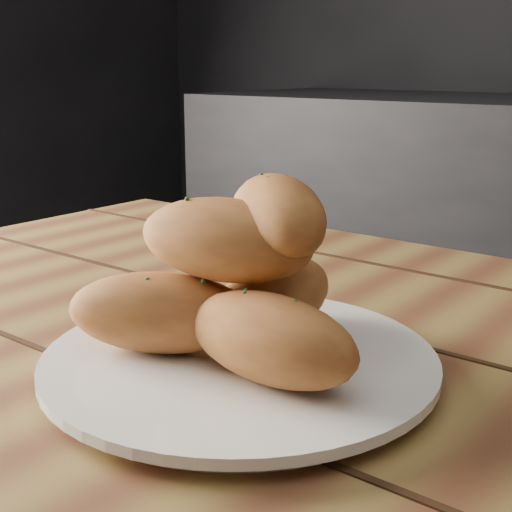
% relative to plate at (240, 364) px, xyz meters
% --- Properties ---
extents(plate, '(0.30, 0.30, 0.02)m').
position_rel_plate_xyz_m(plate, '(0.00, 0.00, 0.00)').
color(plate, white).
rests_on(plate, table).
extents(bread_rolls, '(0.25, 0.21, 0.13)m').
position_rel_plate_xyz_m(bread_rolls, '(-0.00, 0.00, 0.06)').
color(bread_rolls, '#BF7135').
rests_on(bread_rolls, plate).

